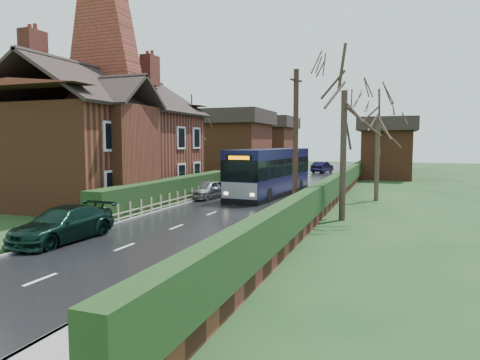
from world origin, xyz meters
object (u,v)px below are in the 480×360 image
at_px(bus_stop_sign, 297,178).
at_px(car_green, 63,224).
at_px(brick_house, 108,135).
at_px(car_silver, 208,189).
at_px(telegraph_pole, 296,146).
at_px(bus, 270,173).

bearing_deg(bus_stop_sign, car_green, -127.96).
xyz_separation_m(brick_house, car_green, (5.83, -10.69, -3.70)).
bearing_deg(bus_stop_sign, car_silver, 152.96).
bearing_deg(telegraph_pole, bus_stop_sign, 121.23).
xyz_separation_m(brick_house, telegraph_pole, (13.53, -3.63, -0.66)).
relative_size(brick_house, car_silver, 3.90).
distance_m(bus, car_silver, 4.90).
relative_size(bus, telegraph_pole, 1.55).
height_order(bus, car_green, bus).
relative_size(brick_house, car_green, 3.15).
xyz_separation_m(car_silver, bus_stop_sign, (6.80, -2.61, 1.20)).
bearing_deg(brick_house, bus, 32.77).
bearing_deg(car_silver, bus, 48.40).
height_order(bus, bus_stop_sign, bus).
relative_size(car_silver, car_green, 0.81).
xyz_separation_m(bus, car_green, (-3.70, -16.83, -1.01)).
distance_m(car_silver, bus_stop_sign, 7.38).
bearing_deg(bus, bus_stop_sign, -56.40).
distance_m(car_green, telegraph_pole, 10.88).
height_order(brick_house, car_green, brick_house).
relative_size(bus, car_silver, 3.03).
xyz_separation_m(brick_house, bus_stop_sign, (12.73, 0.37, -2.54)).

